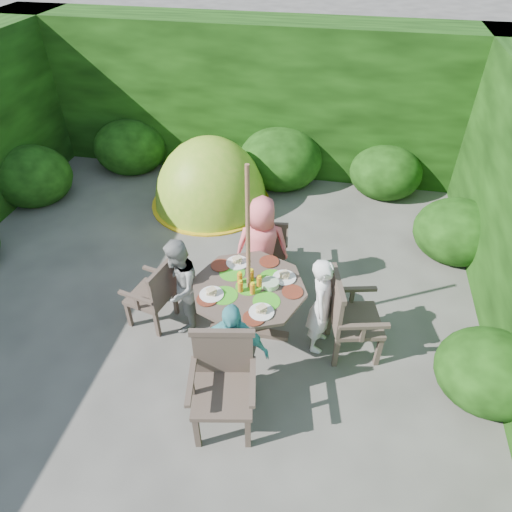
% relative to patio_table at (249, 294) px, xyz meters
% --- Properties ---
extents(ground, '(60.00, 60.00, 0.00)m').
position_rel_patio_table_xyz_m(ground, '(-0.82, 0.29, -0.63)').
color(ground, '#47453F').
rests_on(ground, ground).
extents(hedge_enclosure, '(9.00, 9.00, 2.50)m').
position_rel_patio_table_xyz_m(hedge_enclosure, '(-0.82, 1.63, 0.62)').
color(hedge_enclosure, black).
rests_on(hedge_enclosure, ground).
extents(patio_table, '(1.29, 1.29, 0.89)m').
position_rel_patio_table_xyz_m(patio_table, '(0.00, 0.00, 0.00)').
color(patio_table, '#3B2F27').
rests_on(patio_table, ground).
extents(parasol_pole, '(0.04, 0.04, 2.20)m').
position_rel_patio_table_xyz_m(parasol_pole, '(-0.00, -0.00, 0.47)').
color(parasol_pole, brown).
rests_on(parasol_pole, ground).
extents(garden_chair_right, '(0.65, 0.70, 0.99)m').
position_rel_patio_table_xyz_m(garden_chair_right, '(1.09, -0.02, -0.10)').
color(garden_chair_right, '#3B2F27').
rests_on(garden_chair_right, ground).
extents(garden_chair_left, '(0.56, 0.60, 0.85)m').
position_rel_patio_table_xyz_m(garden_chair_left, '(-1.11, -0.02, -0.17)').
color(garden_chair_left, '#3B2F27').
rests_on(garden_chair_left, ground).
extents(garden_chair_back, '(0.59, 0.54, 0.89)m').
position_rel_patio_table_xyz_m(garden_chair_back, '(-0.00, 1.10, -0.15)').
color(garden_chair_back, '#3B2F27').
rests_on(garden_chair_back, ground).
extents(garden_chair_front, '(0.69, 0.64, 1.01)m').
position_rel_patio_table_xyz_m(garden_chair_front, '(-0.02, -1.09, -0.09)').
color(garden_chair_front, '#3B2F27').
rests_on(garden_chair_front, ground).
extents(child_right, '(0.33, 0.47, 1.21)m').
position_rel_patio_table_xyz_m(child_right, '(0.80, 0.00, -0.02)').
color(child_right, white).
rests_on(child_right, ground).
extents(child_left, '(0.53, 0.64, 1.20)m').
position_rel_patio_table_xyz_m(child_left, '(-0.80, -0.00, -0.03)').
color(child_left, gray).
rests_on(child_left, ground).
extents(child_back, '(0.74, 0.56, 1.35)m').
position_rel_patio_table_xyz_m(child_back, '(-0.01, 0.80, 0.05)').
color(child_back, '#FF6970').
rests_on(child_back, ground).
extents(child_front, '(0.74, 0.36, 1.22)m').
position_rel_patio_table_xyz_m(child_front, '(-0.00, -0.80, -0.01)').
color(child_front, '#4FB4BA').
rests_on(child_front, ground).
extents(dome_tent, '(1.96, 1.96, 2.24)m').
position_rel_patio_table_xyz_m(dome_tent, '(-1.23, 2.68, -0.63)').
color(dome_tent, '#79B623').
rests_on(dome_tent, ground).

